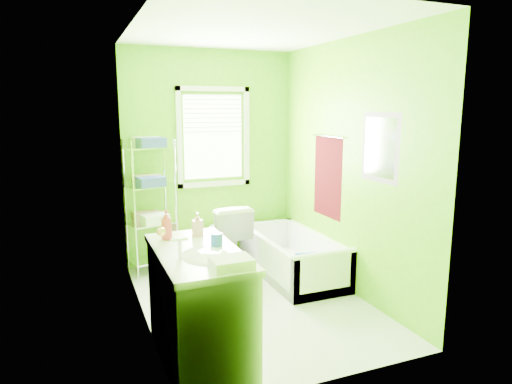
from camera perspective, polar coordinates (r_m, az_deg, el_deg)
name	(u,v)px	position (r m, az deg, el deg)	size (l,w,h in m)	color
ground	(253,301)	(4.69, -0.42, -13.51)	(2.90, 2.90, 0.00)	silver
room_envelope	(252,147)	(4.30, -0.45, 5.67)	(2.14, 2.94, 2.62)	#57A507
window	(214,132)	(5.65, -5.33, 7.49)	(0.92, 0.05, 1.22)	white
door	(164,244)	(3.17, -11.39, -6.41)	(0.09, 0.80, 2.00)	white
right_wall_decor	(347,166)	(4.78, 11.28, 3.24)	(0.04, 1.48, 1.17)	#47080B
bathtub	(292,262)	(5.32, 4.58, -8.73)	(0.72, 1.54, 0.50)	white
toilet	(226,236)	(5.49, -3.78, -5.45)	(0.45, 0.79, 0.80)	white
vanity	(199,303)	(3.55, -7.11, -13.57)	(0.60, 1.17, 1.11)	white
wire_shelf_unit	(151,191)	(5.39, -12.98, 0.12)	(0.58, 0.48, 1.58)	silver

